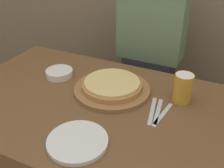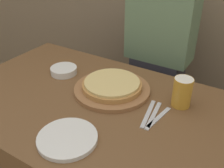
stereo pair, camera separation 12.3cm
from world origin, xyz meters
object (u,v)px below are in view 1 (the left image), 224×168
object	(u,v)px
pizza_on_board	(112,87)
fork	(152,111)
dinner_plate	(78,141)
side_bowl	(59,73)
beer_glass	(183,87)
dinner_knife	(158,112)
spoon	(163,114)
diner_person	(149,64)

from	to	relation	value
pizza_on_board	fork	size ratio (longest dim) A/B	1.83
fork	dinner_plate	bearing A→B (deg)	-121.64
side_bowl	fork	bearing A→B (deg)	-9.44
pizza_on_board	fork	xyz separation A→B (m)	(0.23, -0.08, -0.02)
beer_glass	dinner_knife	world-z (taller)	beer_glass
dinner_knife	side_bowl	bearing A→B (deg)	170.96
dinner_plate	spoon	world-z (taller)	dinner_plate
beer_glass	dinner_knife	bearing A→B (deg)	-116.74
side_bowl	dinner_knife	size ratio (longest dim) A/B	0.71
dinner_plate	diner_person	size ratio (longest dim) A/B	0.17
dinner_knife	spoon	distance (m)	0.03
pizza_on_board	dinner_plate	size ratio (longest dim) A/B	1.62
dinner_knife	diner_person	xyz separation A→B (m)	(-0.23, 0.59, -0.08)
pizza_on_board	dinner_knife	distance (m)	0.27
pizza_on_board	side_bowl	bearing A→B (deg)	177.18
beer_glass	fork	bearing A→B (deg)	-124.38
spoon	pizza_on_board	bearing A→B (deg)	164.84
beer_glass	dinner_plate	world-z (taller)	beer_glass
spoon	side_bowl	bearing A→B (deg)	171.33
dinner_plate	side_bowl	bearing A→B (deg)	132.15
spoon	beer_glass	bearing A→B (deg)	72.08
dinner_knife	dinner_plate	bearing A→B (deg)	-124.87
side_bowl	dinner_knife	bearing A→B (deg)	-9.04
pizza_on_board	diner_person	size ratio (longest dim) A/B	0.28
side_bowl	dinner_plate	bearing A→B (deg)	-47.85
side_bowl	spoon	world-z (taller)	side_bowl
beer_glass	fork	distance (m)	0.18
dinner_knife	diner_person	size ratio (longest dim) A/B	0.15
pizza_on_board	fork	bearing A→B (deg)	-18.24
fork	side_bowl	bearing A→B (deg)	170.56
pizza_on_board	diner_person	xyz separation A→B (m)	(0.03, 0.52, -0.11)
pizza_on_board	dinner_plate	xyz separation A→B (m)	(0.04, -0.39, -0.02)
dinner_plate	dinner_knife	size ratio (longest dim) A/B	1.12
pizza_on_board	diner_person	bearing A→B (deg)	87.01
pizza_on_board	dinner_knife	bearing A→B (deg)	-16.56
beer_glass	side_bowl	distance (m)	0.65
fork	diner_person	bearing A→B (deg)	108.95
beer_glass	spoon	xyz separation A→B (m)	(-0.04, -0.14, -0.07)
pizza_on_board	side_bowl	distance (m)	0.32
side_bowl	dinner_knife	distance (m)	0.59
side_bowl	diner_person	size ratio (longest dim) A/B	0.11
dinner_plate	fork	size ratio (longest dim) A/B	1.13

